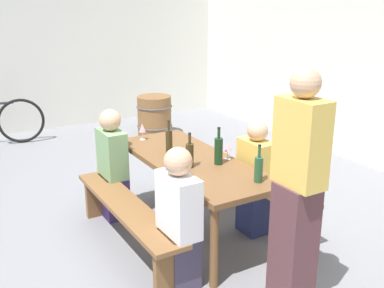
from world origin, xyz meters
name	(u,v)px	position (x,y,z in m)	size (l,w,h in m)	color
ground_plane	(192,231)	(0.00, 0.00, 0.00)	(24.00, 24.00, 0.00)	slate
side_wall	(55,34)	(-4.54, 0.00, 1.60)	(0.20, 6.57, 3.20)	silver
tasting_table	(192,168)	(0.00, 0.00, 0.66)	(1.90, 0.75, 0.75)	brown
bench_near	(127,215)	(0.00, -0.67, 0.35)	(1.80, 0.30, 0.45)	brown
bench_far	(248,185)	(0.00, 0.67, 0.35)	(1.80, 0.30, 0.45)	brown
wine_bottle_0	(190,155)	(0.17, -0.12, 0.87)	(0.07, 0.07, 0.32)	#332814
wine_bottle_1	(169,141)	(-0.26, -0.10, 0.87)	(0.07, 0.07, 0.33)	#332814
wine_bottle_2	(219,150)	(0.23, 0.14, 0.88)	(0.08, 0.08, 0.35)	#143319
wine_bottle_3	(259,169)	(0.75, 0.19, 0.87)	(0.07, 0.07, 0.32)	#234C2D
wine_glass_0	(142,128)	(-0.80, -0.14, 0.88)	(0.07, 0.07, 0.18)	silver
wine_glass_1	(228,148)	(0.17, 0.29, 0.86)	(0.08, 0.08, 0.15)	silver
seated_guest_near_0	(113,167)	(-0.70, -0.52, 0.55)	(0.39, 0.24, 1.15)	#483071
seated_guest_near_1	(179,221)	(0.69, -0.52, 0.55)	(0.41, 0.24, 1.15)	#433D54
seated_guest_far_0	(255,181)	(0.30, 0.52, 0.53)	(0.36, 0.24, 1.12)	navy
standing_host	(297,200)	(1.37, 0.02, 0.87)	(0.35, 0.24, 1.78)	#553236
wine_barrel	(154,116)	(-3.14, 1.14, 0.33)	(0.59, 0.59, 0.66)	brown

